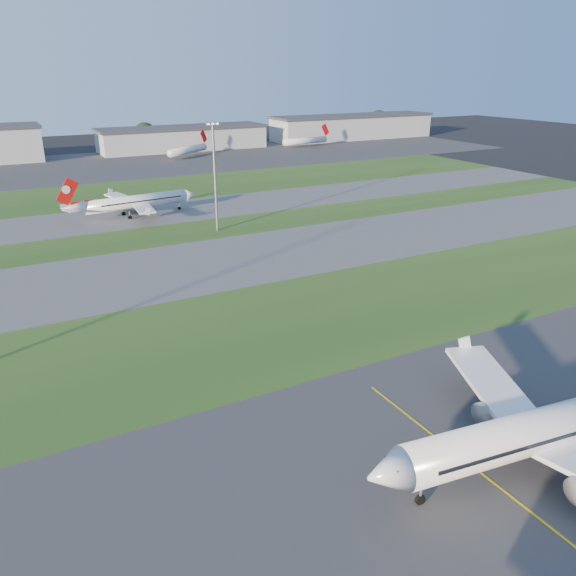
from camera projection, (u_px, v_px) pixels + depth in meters
grass_strip_a at (260, 329)px, 85.98m from camera, size 300.00×34.00×0.01m
taxiway_a at (190, 267)px, 113.08m from camera, size 300.00×32.00×0.01m
grass_strip_b at (156, 236)px, 133.61m from camera, size 300.00×18.00×0.01m
taxiway_b at (133, 216)px, 151.68m from camera, size 300.00×26.00×0.01m
grass_strip_c at (108, 194)px, 178.79m from camera, size 300.00×40.00×0.01m
apron_far at (77, 167)px, 228.07m from camera, size 400.00×80.00×0.01m
airliner_parked at (550, 428)px, 54.76m from camera, size 40.59×34.26×12.68m
airliner_taxiing at (136, 202)px, 150.90m from camera, size 34.51×29.13×10.78m
mini_jet_near at (188, 150)px, 252.00m from camera, size 24.31×18.00×9.48m
mini_jet_far at (305, 141)px, 284.27m from camera, size 28.59×6.29×9.48m
light_mast_centre at (215, 170)px, 133.16m from camera, size 3.20×0.70×25.80m
hangar_east at (183, 138)px, 274.80m from camera, size 81.60×23.00×11.20m
hangar_far_east at (353, 127)px, 318.33m from camera, size 96.90×23.00×13.20m
tree_mid_west at (14, 144)px, 250.84m from camera, size 9.90×9.90×10.80m
tree_mid_east at (145, 134)px, 279.28m from camera, size 11.55×11.55×12.60m
tree_east at (280, 129)px, 310.80m from camera, size 10.45×10.45×11.40m
tree_far_east at (379, 121)px, 344.34m from camera, size 12.65×12.65×13.80m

